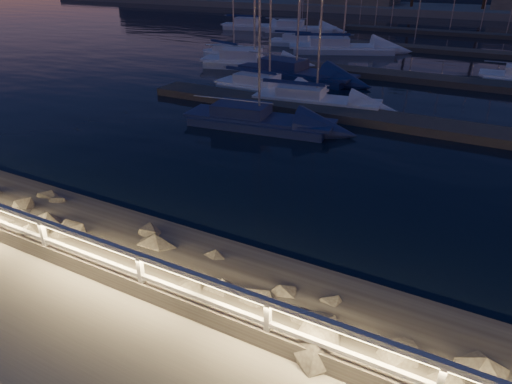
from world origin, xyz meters
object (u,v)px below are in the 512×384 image
sailboat_e (233,54)px  sailboat_k (340,47)px  sailboat_f (267,86)px  sailboat_j (304,42)px  sailboat_a (252,61)px  sailboat_g (294,71)px  guard_rail (102,251)px  sailboat_b (313,99)px  sailboat_c (255,118)px  sailboat_i (253,25)px  sailboat_n (298,28)px

sailboat_e → sailboat_k: size_ratio=0.68×
sailboat_f → sailboat_j: 17.79m
sailboat_a → sailboat_e: 3.67m
sailboat_e → sailboat_g: sailboat_g is taller
sailboat_e → sailboat_k: sailboat_k is taller
sailboat_f → sailboat_k: bearing=96.2°
guard_rail → sailboat_a: 26.52m
sailboat_k → guard_rail: bearing=-103.8°
guard_rail → sailboat_e: size_ratio=4.17×
guard_rail → sailboat_b: 17.25m
guard_rail → sailboat_j: bearing=106.1°
sailboat_c → sailboat_k: size_ratio=0.77×
sailboat_f → sailboat_i: bearing=123.6°
sailboat_k → sailboat_j: bearing=133.1°
sailboat_a → sailboat_i: (-10.30, 19.12, -0.00)m
sailboat_i → sailboat_n: sailboat_n is taller
sailboat_j → sailboat_k: bearing=-30.1°
sailboat_a → sailboat_k: 9.98m
sailboat_c → sailboat_g: (-2.65, 10.31, 0.04)m
sailboat_g → sailboat_k: bearing=100.6°
sailboat_b → sailboat_f: size_ratio=0.99×
sailboat_b → sailboat_f: bearing=151.4°
guard_rail → sailboat_c: bearing=103.6°
guard_rail → sailboat_j: size_ratio=3.81×
sailboat_n → sailboat_f: bearing=-86.6°
sailboat_e → sailboat_i: sailboat_i is taller
sailboat_e → sailboat_g: size_ratio=0.75×
sailboat_i → sailboat_a: bearing=-73.1°
sailboat_i → sailboat_j: sailboat_i is taller
sailboat_g → sailboat_n: (-9.04, 21.26, 0.02)m
sailboat_b → sailboat_e: sailboat_b is taller
sailboat_k → sailboat_e: bearing=-157.0°
sailboat_g → sailboat_a: bearing=166.5°
sailboat_j → sailboat_f: bearing=-81.6°
sailboat_i → sailboat_n: 5.43m
sailboat_b → sailboat_e: 14.55m
sailboat_c → sailboat_e: bearing=117.3°
sailboat_b → sailboat_n: sailboat_n is taller
sailboat_e → sailboat_n: 17.57m
guard_rail → sailboat_f: bearing=106.4°
sailboat_i → sailboat_n: size_ratio=0.97×
sailboat_k → sailboat_a: bearing=-135.5°
guard_rail → sailboat_a: (-9.84, 24.61, -0.90)m
sailboat_a → sailboat_n: sailboat_n is taller
guard_rail → sailboat_a: size_ratio=3.27×
sailboat_k → sailboat_i: bearing=120.6°
sailboat_g → sailboat_i: 25.27m
sailboat_e → sailboat_k: 9.69m
sailboat_e → sailboat_f: 11.08m
sailboat_b → sailboat_k: (-4.30, 16.79, 0.06)m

